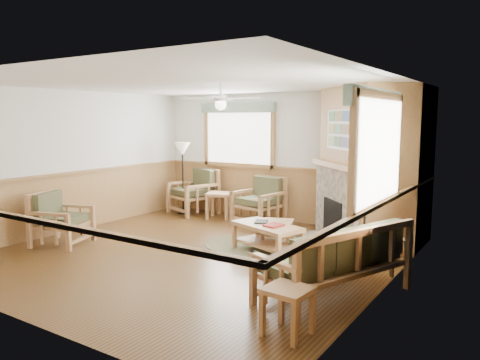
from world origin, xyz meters
The scene contains 24 objects.
floor centered at (0.00, 0.00, -0.01)m, with size 6.00×6.00×0.01m, color #4D3115.
ceiling centered at (0.00, 0.00, 2.70)m, with size 6.00×6.00×0.01m, color white.
wall_back centered at (0.00, 3.00, 1.35)m, with size 6.00×0.02×2.70m, color silver.
wall_front centered at (0.00, -3.00, 1.35)m, with size 6.00×0.02×2.70m, color silver.
wall_left centered at (-3.00, 0.00, 1.35)m, with size 0.02×6.00×2.70m, color silver.
wall_right centered at (3.00, 0.00, 1.35)m, with size 0.02×6.00×2.70m, color silver.
wainscot centered at (0.00, 0.00, 0.55)m, with size 6.00×6.00×1.10m, color #9C703F, non-canonical shape.
fireplace centered at (2.05, 2.05, 1.35)m, with size 2.20×2.20×2.70m, color #9C703F, non-canonical shape.
window_back centered at (-1.10, 2.96, 2.53)m, with size 1.90×0.16×1.50m, color white, non-canonical shape.
window_right centered at (2.96, -0.20, 2.53)m, with size 0.16×1.90×1.50m, color white, non-canonical shape.
ceiling_fan centered at (0.30, 0.30, 2.66)m, with size 1.24×1.24×0.36m, color white, non-canonical shape.
sofa centered at (2.55, -0.52, 0.45)m, with size 0.81×1.98×0.91m, color #AC7D50, non-canonical shape.
armchair_back_left centered at (-2.08, 2.55, 0.51)m, with size 0.90×0.90×1.01m, color #AC7D50, non-canonical shape.
armchair_back_right centered at (-0.28, 2.47, 0.48)m, with size 0.85×0.85×0.96m, color #AC7D50, non-canonical shape.
armchair_left centered at (-2.29, -0.80, 0.45)m, with size 0.81×0.81×0.91m, color #AC7D50, non-canonical shape.
coffee_table centered at (0.94, 0.67, 0.23)m, with size 1.17×0.59×0.47m, color #AC7D50, non-canonical shape.
end_table_chairs centered at (-1.24, 2.41, 0.28)m, with size 0.51×0.49×0.57m, color #AC7D50, non-canonical shape.
end_table_sofa centered at (2.55, -1.75, 0.25)m, with size 0.44×0.42×0.49m, color #AC7D50, non-canonical shape.
footstool centered at (0.91, 1.08, 0.22)m, with size 0.51×0.51×0.45m, color #AC7D50, non-canonical shape.
braided_rug centered at (0.65, 0.84, 0.01)m, with size 1.99×1.99×0.01m, color brown.
floor_lamp_left centered at (-2.26, 2.41, 0.82)m, with size 0.38×0.38×1.64m, color black, non-canonical shape.
floor_lamp_right centered at (2.55, 0.60, 0.80)m, with size 0.37×0.37×1.61m, color black, non-canonical shape.
book_red centered at (1.09, 0.62, 0.50)m, with size 0.22×0.30×0.03m, color maroon.
book_dark centered at (0.79, 0.74, 0.49)m, with size 0.20×0.27×0.03m, color black.
Camera 1 is at (4.58, -5.75, 2.16)m, focal length 35.00 mm.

